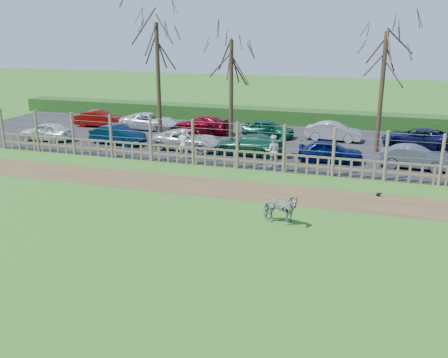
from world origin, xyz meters
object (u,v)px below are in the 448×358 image
(visitor_a, at_px, (184,144))
(car_10, at_px, (268,129))
(car_1, at_px, (118,135))
(car_7, at_px, (99,119))
(tree_left, at_px, (157,54))
(visitor_b, at_px, (273,151))
(car_12, at_px, (418,138))
(car_3, at_px, (249,145))
(car_0, at_px, (46,131))
(car_2, at_px, (188,140))
(car_8, at_px, (150,121))
(car_5, at_px, (415,157))
(car_11, at_px, (334,132))
(tree_right, at_px, (384,63))
(car_9, at_px, (202,125))
(car_4, at_px, (330,151))
(crow, at_px, (378,194))
(tree_mid, at_px, (231,67))
(zebra, at_px, (280,209))

(visitor_a, bearing_deg, car_10, -131.42)
(car_1, bearing_deg, car_7, 46.57)
(tree_left, height_order, visitor_b, tree_left)
(visitor_b, height_order, car_12, visitor_b)
(car_3, height_order, car_7, same)
(car_0, relative_size, car_3, 0.85)
(tree_left, height_order, car_7, tree_left)
(car_2, height_order, car_8, same)
(car_5, xyz_separation_m, car_11, (-4.79, 5.59, 0.00))
(car_0, bearing_deg, visitor_b, 81.17)
(visitor_b, relative_size, car_2, 0.40)
(tree_right, height_order, car_1, tree_right)
(car_5, distance_m, car_9, 14.82)
(tree_right, bearing_deg, car_9, 170.94)
(car_2, distance_m, car_10, 6.20)
(car_3, xyz_separation_m, car_4, (4.69, -0.22, 0.00))
(car_8, bearing_deg, tree_right, -96.24)
(car_5, bearing_deg, car_12, 1.02)
(car_5, bearing_deg, car_0, 95.55)
(tree_left, bearing_deg, car_0, -165.73)
(crow, relative_size, car_4, 0.07)
(visitor_b, xyz_separation_m, car_11, (2.49, 7.52, -0.26))
(tree_right, distance_m, car_7, 20.62)
(visitor_b, xyz_separation_m, car_4, (2.84, 1.95, -0.26))
(tree_right, bearing_deg, car_5, -58.64)
(visitor_a, bearing_deg, car_7, -52.34)
(car_7, bearing_deg, car_4, -113.02)
(car_2, distance_m, car_8, 6.88)
(car_3, height_order, car_9, same)
(visitor_b, distance_m, car_9, 9.72)
(car_12, bearing_deg, tree_left, -75.64)
(car_4, distance_m, car_12, 7.02)
(tree_mid, bearing_deg, car_11, 24.04)
(car_3, bearing_deg, zebra, 21.85)
(car_0, xyz_separation_m, car_4, (18.43, 0.08, 0.00))
(visitor_b, height_order, car_1, visitor_b)
(car_8, height_order, car_12, same)
(tree_mid, xyz_separation_m, visitor_a, (-1.40, -4.65, -3.96))
(tree_mid, distance_m, car_4, 8.31)
(tree_left, height_order, car_4, tree_left)
(car_8, height_order, car_11, same)
(visitor_a, relative_size, car_9, 0.42)
(tree_left, bearing_deg, car_2, -29.58)
(visitor_b, bearing_deg, tree_left, -41.93)
(tree_mid, distance_m, car_12, 12.38)
(car_1, bearing_deg, car_5, -86.06)
(zebra, bearing_deg, car_9, 40.38)
(car_2, distance_m, car_11, 9.74)
(car_8, height_order, car_10, same)
(tree_mid, distance_m, car_0, 12.90)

